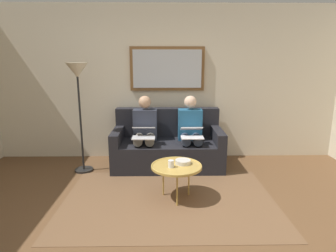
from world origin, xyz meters
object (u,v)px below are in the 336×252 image
coffee_table (176,167)px  laptop_white (192,132)px  framed_mirror (167,69)px  laptop_silver (144,132)px  standing_lamp (78,83)px  couch (168,146)px  person_left (190,130)px  cup (171,164)px  bowl (183,162)px  person_right (145,130)px

coffee_table → laptop_white: bearing=-106.7°
framed_mirror → coffee_table: framed_mirror is taller
laptop_silver → standing_lamp: bearing=-2.4°
framed_mirror → laptop_silver: framed_mirror is taller
framed_mirror → coffee_table: size_ratio=1.99×
couch → person_left: 0.47m
framed_mirror → cup: framed_mirror is taller
couch → bowl: 1.18m
bowl → cup: bearing=38.8°
cup → standing_lamp: (1.34, -1.01, 0.89)m
couch → framed_mirror: framed_mirror is taller
bowl → standing_lamp: 1.96m
cup → person_left: bearing=-105.8°
laptop_white → couch: bearing=-40.1°
couch → laptop_white: couch is taller
person_right → standing_lamp: size_ratio=0.69×
couch → coffee_table: (-0.09, 1.22, 0.11)m
standing_lamp → laptop_silver: bearing=177.6°
couch → laptop_silver: bearing=40.1°
cup → bowl: (-0.15, -0.12, -0.02)m
framed_mirror → coffee_table: bearing=93.3°
laptop_white → person_right: (0.73, -0.24, -0.01)m
framed_mirror → person_left: 1.11m
person_left → person_right: (0.73, 0.00, 0.00)m
couch → cup: couch is taller
cup → laptop_white: bearing=-109.4°
couch → person_right: size_ratio=1.52×
person_left → laptop_silver: size_ratio=3.08×
coffee_table → person_right: size_ratio=0.55×
bowl → standing_lamp: size_ratio=0.12×
framed_mirror → laptop_white: (-0.36, 0.70, -0.93)m
laptop_white → person_right: bearing=-18.1°
person_right → bowl: bearing=116.3°
standing_lamp → cup: bearing=143.0°
person_left → laptop_white: person_left is taller
cup → person_left: size_ratio=0.08×
cup → person_left: person_left is taller
person_right → couch: bearing=-169.4°
bowl → laptop_silver: laptop_silver is taller
cup → standing_lamp: 1.90m
framed_mirror → standing_lamp: bearing=26.4°
framed_mirror → person_right: framed_mirror is taller
couch → standing_lamp: standing_lamp is taller
person_left → standing_lamp: size_ratio=0.69×
person_left → coffee_table: bearing=76.6°
couch → bowl: couch is taller
coffee_table → framed_mirror: bearing=-86.7°
coffee_table → laptop_silver: size_ratio=1.69×
couch → standing_lamp: 1.71m
bowl → laptop_silver: bearing=-57.6°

